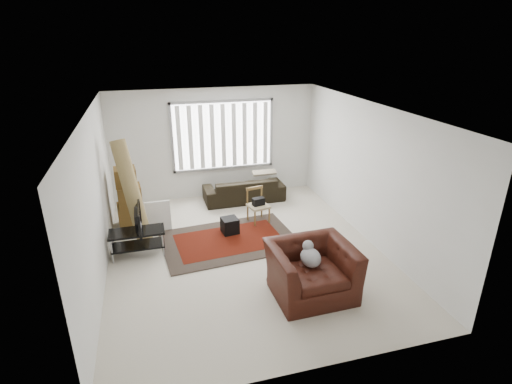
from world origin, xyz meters
TOP-DOWN VIEW (x-y plane):
  - room at (0.03, 0.51)m, footprint 6.00×6.02m
  - persian_rug at (-0.20, 0.50)m, footprint 2.77×1.97m
  - tv_stand at (-1.95, 0.43)m, footprint 1.00×0.45m
  - tv at (-1.95, 0.43)m, footprint 0.11×0.81m
  - subwoofer at (-0.12, 0.82)m, footprint 0.36×0.36m
  - moving_boxes at (-2.09, 1.78)m, footprint 0.57×0.53m
  - white_flatpack at (-1.53, 1.35)m, footprint 0.51×0.17m
  - rolled_rug at (-1.99, 1.19)m, footprint 0.73×0.97m
  - sofa at (0.59, 2.45)m, footprint 1.97×0.86m
  - side_chair at (0.59, 1.19)m, footprint 0.49×0.49m
  - armchair at (0.70, -1.53)m, footprint 1.32×1.15m

SIDE VIEW (x-z plane):
  - persian_rug at x=-0.20m, z-range 0.00..0.02m
  - subwoofer at x=-0.12m, z-range 0.02..0.34m
  - white_flatpack at x=-1.53m, z-range 0.00..0.65m
  - tv_stand at x=-1.95m, z-range 0.11..0.61m
  - sofa at x=0.59m, z-range 0.00..0.75m
  - side_chair at x=0.59m, z-range 0.04..0.82m
  - armchair at x=0.70m, z-range 0.00..0.96m
  - moving_boxes at x=-2.09m, z-range -0.04..1.25m
  - tv at x=-1.95m, z-range 0.50..0.97m
  - rolled_rug at x=-1.99m, z-range 0.00..2.02m
  - room at x=0.03m, z-range 0.40..3.11m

